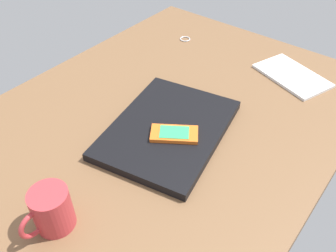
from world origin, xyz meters
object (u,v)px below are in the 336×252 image
object	(u,v)px
laptop_closed	(168,129)
key_ring	(185,39)
cell_phone_on_laptop	(174,134)
notepad	(292,76)
coffee_mug	(51,210)

from	to	relation	value
laptop_closed	key_ring	size ratio (longest dim) A/B	9.68
cell_phone_on_laptop	notepad	distance (cm)	43.54
notepad	key_ring	world-z (taller)	notepad
laptop_closed	key_ring	xyz separation A→B (cm)	(-39.64, -24.13, -0.85)
cell_phone_on_laptop	laptop_closed	bearing A→B (deg)	-117.89
cell_phone_on_laptop	notepad	bearing A→B (deg)	166.75
cell_phone_on_laptop	coffee_mug	distance (cm)	31.22
notepad	cell_phone_on_laptop	bearing A→B (deg)	6.42
laptop_closed	cell_phone_on_laptop	size ratio (longest dim) A/B	2.80
notepad	coffee_mug	distance (cm)	74.65
key_ring	cell_phone_on_laptop	bearing A→B (deg)	33.46
key_ring	coffee_mug	distance (cm)	76.11
laptop_closed	coffee_mug	world-z (taller)	coffee_mug
cell_phone_on_laptop	notepad	size ratio (longest dim) A/B	0.59
cell_phone_on_laptop	notepad	xyz separation A→B (cm)	(-42.33, 9.97, -2.18)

